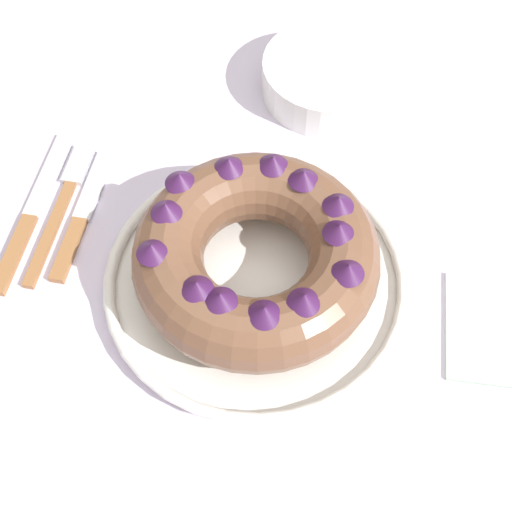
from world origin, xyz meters
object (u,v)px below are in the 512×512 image
at_px(cake_knife, 80,222).
at_px(side_bowl, 329,77).
at_px(serving_dish, 256,280).
at_px(serving_knife, 29,220).
at_px(fork, 63,202).
at_px(bundt_cake, 256,255).

bearing_deg(cake_knife, side_bowl, 50.64).
xyz_separation_m(serving_dish, serving_knife, (-0.26, 0.03, -0.01)).
relative_size(fork, side_bowl, 1.18).
xyz_separation_m(serving_knife, cake_knife, (0.05, 0.01, 0.00)).
relative_size(serving_dish, cake_knife, 1.75).
distance_m(bundt_cake, cake_knife, 0.21).
distance_m(serving_dish, cake_knife, 0.21).
bearing_deg(bundt_cake, side_bowl, 83.14).
bearing_deg(serving_knife, serving_dish, -10.39).
distance_m(serving_dish, serving_knife, 0.26).
relative_size(serving_knife, cake_knife, 1.23).
bearing_deg(side_bowl, serving_knife, -138.61).
xyz_separation_m(serving_dish, fork, (-0.23, 0.06, -0.01)).
relative_size(serving_dish, bundt_cake, 1.28).
distance_m(serving_dish, fork, 0.24).
xyz_separation_m(bundt_cake, serving_knife, (-0.26, 0.03, -0.05)).
bearing_deg(serving_knife, bundt_cake, -10.38).
relative_size(serving_knife, side_bowl, 1.34).
xyz_separation_m(serving_dish, bundt_cake, (-0.00, 0.00, 0.05)).
bearing_deg(side_bowl, fork, -139.22).
bearing_deg(fork, serving_knife, -133.90).
distance_m(fork, side_bowl, 0.35).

